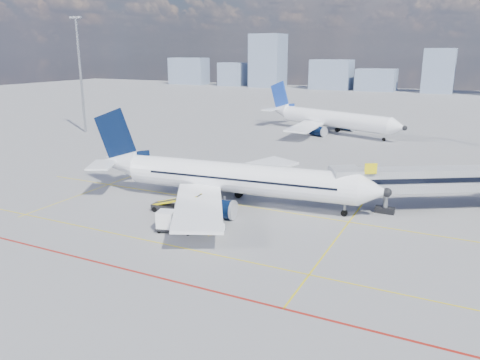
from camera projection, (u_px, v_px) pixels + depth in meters
The scene contains 11 objects.
ground at pixel (202, 225), 50.39m from camera, with size 420.00×420.00×0.00m, color slate.
apron_markings at pixel (177, 237), 47.25m from camera, with size 90.00×35.12×0.01m.
jet_bridge at pixel (451, 180), 54.03m from camera, with size 23.55×15.78×6.30m.
floodlight_mast_nw at pixel (80, 72), 104.76m from camera, with size 3.20×0.61×25.45m.
distant_skyline at pixel (441, 67), 207.22m from camera, with size 252.20×14.67×30.41m.
main_aircraft at pixel (227, 177), 57.13m from camera, with size 38.01×33.07×11.11m.
second_aircraft at pixel (329, 119), 106.86m from camera, with size 36.32×30.75×11.08m.
baggage_tug at pixel (213, 224), 48.74m from camera, with size 2.41×1.91×1.48m.
cargo_dolly at pixel (175, 221), 48.30m from camera, with size 4.31×2.76×2.19m.
belt_loader at pixel (171, 207), 54.36m from camera, with size 6.32×1.90×2.56m.
ramp_worker at pixel (210, 229), 47.36m from camera, with size 0.55×0.36×1.52m, color yellow.
Camera 1 is at (24.53, -40.62, 18.12)m, focal length 35.00 mm.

